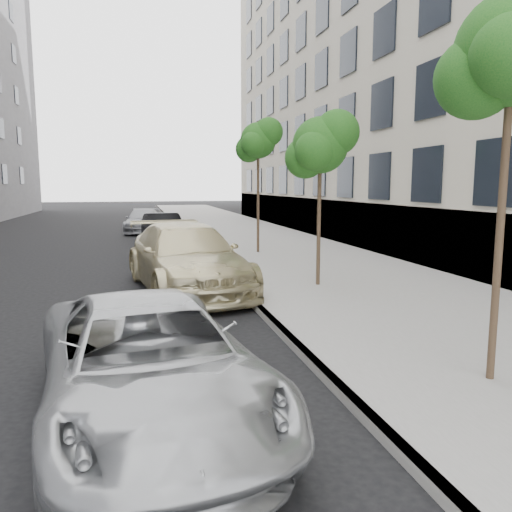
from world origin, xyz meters
name	(u,v)px	position (x,y,z in m)	size (l,w,h in m)	color
ground	(296,487)	(0.00, 0.00, 0.00)	(160.00, 160.00, 0.00)	black
sidewalk	(237,231)	(4.30, 24.00, 0.07)	(6.40, 72.00, 0.14)	gray
curb	(182,232)	(1.18, 24.00, 0.07)	(0.15, 72.00, 0.14)	#9E9B93
tree_mid	(321,145)	(3.23, 8.00, 3.67)	(1.73, 1.53, 4.39)	#38281C
tree_far	(259,141)	(3.23, 14.50, 4.33)	(1.68, 1.48, 5.02)	#38281C
minivan	(148,362)	(-1.24, 1.65, 0.69)	(2.29, 4.97, 1.38)	#B2B4B6
suv	(187,258)	(-0.10, 8.69, 0.85)	(2.37, 5.84, 1.69)	beige
sedan_blue	(171,239)	(-0.10, 14.69, 0.68)	(1.61, 4.01, 1.37)	black
sedan_black	(163,228)	(-0.10, 19.51, 0.69)	(1.47, 4.20, 1.39)	black
sedan_rear	(144,221)	(-0.91, 25.03, 0.67)	(1.87, 4.59, 1.33)	gray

